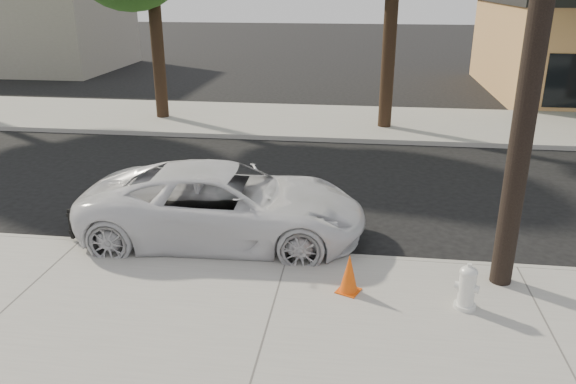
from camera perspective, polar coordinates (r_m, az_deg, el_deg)
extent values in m
plane|color=black|center=(12.27, 1.34, -2.35)|extent=(120.00, 120.00, 0.00)
cube|color=gray|center=(8.46, -1.95, -13.19)|extent=(90.00, 4.40, 0.15)
cube|color=gray|center=(20.32, 3.99, 7.16)|extent=(90.00, 5.00, 0.15)
cube|color=#9E9B93|center=(10.34, 0.05, -6.46)|extent=(90.00, 0.12, 0.16)
cylinder|color=black|center=(20.87, -13.03, 13.19)|extent=(0.44, 0.44, 4.25)
cylinder|color=black|center=(19.18, 10.17, 13.53)|extent=(0.44, 0.44, 4.75)
imported|color=white|center=(10.88, -6.42, -1.27)|extent=(5.51, 2.73, 1.50)
cylinder|color=silver|center=(9.07, 17.51, -10.92)|extent=(0.33, 0.33, 0.06)
cylinder|color=silver|center=(8.95, 17.68, -9.52)|extent=(0.25, 0.25, 0.57)
ellipsoid|color=silver|center=(8.80, 17.90, -7.78)|extent=(0.27, 0.27, 0.19)
cylinder|color=silver|center=(8.92, 17.72, -9.20)|extent=(0.37, 0.22, 0.11)
cylinder|color=silver|center=(8.92, 17.72, -9.20)|extent=(0.20, 0.23, 0.15)
cube|color=#E4500C|center=(9.13, 6.15, -9.94)|extent=(0.44, 0.44, 0.02)
cone|color=#E4500C|center=(8.97, 6.23, -8.20)|extent=(0.39, 0.39, 0.65)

